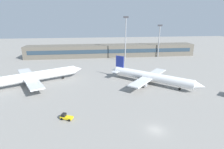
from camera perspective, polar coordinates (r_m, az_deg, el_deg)
ground_plane at (r=84.70m, az=4.45°, el=-1.77°), size 400.00×400.00×0.00m
terminal_building at (r=137.32m, az=-0.11°, el=7.73°), size 127.15×12.13×9.00m
airplane_near at (r=80.35m, az=12.64°, el=-0.78°), size 34.35×31.99×10.74m
airplane_mid at (r=85.38m, az=-24.14°, el=-0.64°), size 43.37×31.41×11.63m
baggage_tug_yellow at (r=54.39m, az=-14.61°, el=-13.04°), size 3.90×2.87×1.75m
floodlight_tower_west at (r=137.71m, az=14.92°, el=11.13°), size 3.20×0.80×23.83m
floodlight_tower_east at (r=120.10m, az=4.39°, el=12.18°), size 3.20×0.80×29.43m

